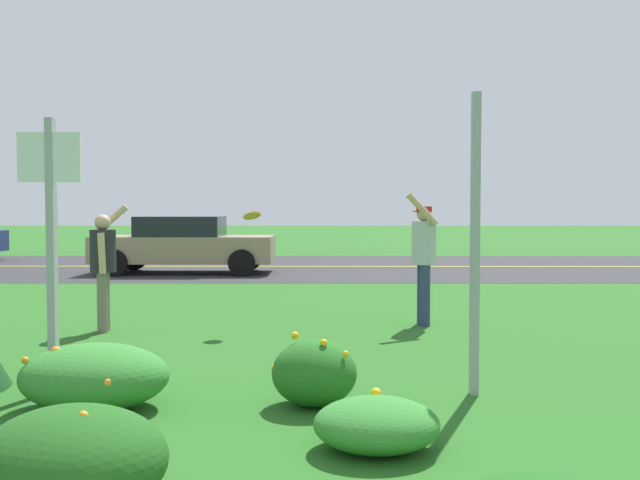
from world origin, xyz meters
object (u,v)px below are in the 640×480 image
person_catcher_red_cap_gray_shirt (424,252)px  frisbee_orange (252,216)px  sign_post_near_path (51,226)px  car_tan_center_left (184,244)px  person_thrower_dark_shirt (103,261)px  sign_post_by_roadside (475,245)px

person_catcher_red_cap_gray_shirt → frisbee_orange: size_ratio=7.20×
sign_post_near_path → car_tan_center_left: bearing=95.5°
person_thrower_dark_shirt → sign_post_by_roadside: bearing=-37.2°
sign_post_near_path → person_thrower_dark_shirt: sign_post_near_path is taller
sign_post_by_roadside → person_catcher_red_cap_gray_shirt: size_ratio=1.42×
sign_post_by_roadside → frisbee_orange: 4.18m
person_thrower_dark_shirt → car_tan_center_left: 8.74m
sign_post_by_roadside → person_catcher_red_cap_gray_shirt: 3.80m
person_catcher_red_cap_gray_shirt → frisbee_orange: person_catcher_red_cap_gray_shirt is taller
frisbee_orange → car_tan_center_left: (-2.60, 8.48, -0.81)m
sign_post_near_path → person_thrower_dark_shirt: bearing=99.3°
person_thrower_dark_shirt → person_catcher_red_cap_gray_shirt: size_ratio=0.91×
sign_post_near_path → frisbee_orange: size_ratio=9.41×
frisbee_orange → car_tan_center_left: frisbee_orange is taller
sign_post_near_path → sign_post_by_roadside: sign_post_by_roadside is taller
sign_post_near_path → sign_post_by_roadside: (3.75, -0.08, -0.16)m
person_thrower_dark_shirt → person_catcher_red_cap_gray_shirt: (4.35, 0.55, 0.09)m
person_thrower_dark_shirt → person_catcher_red_cap_gray_shirt: 4.38m
frisbee_orange → car_tan_center_left: bearing=107.0°
sign_post_by_roadside → person_thrower_dark_shirt: bearing=142.8°
person_thrower_dark_shirt → frisbee_orange: (1.96, 0.24, 0.61)m
frisbee_orange → car_tan_center_left: 8.90m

